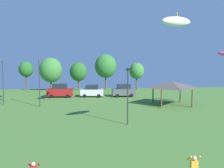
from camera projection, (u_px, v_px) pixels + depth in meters
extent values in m
sphere|color=#DBAD89|center=(33.00, 164.00, 11.37)|extent=(0.20, 0.20, 0.20)
cylinder|color=#B72D33|center=(29.00, 164.00, 11.45)|extent=(0.08, 0.46, 0.35)
cylinder|color=#B72D33|center=(38.00, 164.00, 11.49)|extent=(0.08, 0.46, 0.35)
cube|color=gold|center=(194.00, 167.00, 11.57)|extent=(0.36, 0.20, 0.65)
sphere|color=#DBAD89|center=(194.00, 158.00, 11.53)|extent=(0.24, 0.24, 0.24)
cylinder|color=gold|center=(189.00, 158.00, 11.61)|extent=(0.08, 0.52, 0.40)
cylinder|color=gold|center=(198.00, 158.00, 11.65)|extent=(0.08, 0.52, 0.40)
ellipsoid|color=white|center=(177.00, 21.00, 19.75)|extent=(3.58, 2.69, 1.07)
cube|color=yellow|center=(177.00, 19.00, 19.73)|extent=(0.16, 0.16, 1.04)
cube|color=maroon|center=(60.00, 92.00, 43.68)|extent=(4.70, 1.97, 1.31)
cube|color=#1E232D|center=(60.00, 86.00, 43.58)|extent=(2.61, 1.75, 0.92)
cylinder|color=black|center=(67.00, 96.00, 42.93)|extent=(0.65, 0.24, 0.64)
cylinder|color=black|center=(69.00, 95.00, 44.71)|extent=(0.65, 0.24, 0.64)
cylinder|color=black|center=(51.00, 96.00, 42.76)|extent=(0.65, 0.24, 0.64)
cylinder|color=black|center=(53.00, 95.00, 44.54)|extent=(0.65, 0.24, 0.64)
cube|color=silver|center=(92.00, 92.00, 44.15)|extent=(4.32, 2.14, 1.15)
cube|color=#1E232D|center=(92.00, 87.00, 44.07)|extent=(2.43, 1.84, 0.80)
cylinder|color=black|center=(99.00, 96.00, 43.33)|extent=(0.66, 0.27, 0.64)
cylinder|color=black|center=(99.00, 95.00, 45.12)|extent=(0.66, 0.27, 0.64)
cylinder|color=black|center=(85.00, 96.00, 43.29)|extent=(0.66, 0.27, 0.64)
cylinder|color=black|center=(86.00, 95.00, 45.08)|extent=(0.66, 0.27, 0.64)
cube|color=#4C5156|center=(123.00, 92.00, 44.48)|extent=(4.36, 2.02, 1.21)
cube|color=#1E232D|center=(123.00, 86.00, 44.39)|extent=(2.43, 1.77, 0.85)
cylinder|color=black|center=(131.00, 95.00, 43.84)|extent=(0.65, 0.25, 0.64)
cylinder|color=black|center=(129.00, 94.00, 45.61)|extent=(0.65, 0.25, 0.64)
cylinder|color=black|center=(117.00, 96.00, 43.45)|extent=(0.65, 0.25, 0.64)
cylinder|color=black|center=(116.00, 95.00, 45.22)|extent=(0.65, 0.25, 0.64)
cylinder|color=brown|center=(161.00, 99.00, 33.23)|extent=(0.20, 0.20, 2.60)
cylinder|color=brown|center=(192.00, 98.00, 33.67)|extent=(0.20, 0.20, 2.60)
cylinder|color=brown|center=(153.00, 95.00, 37.60)|extent=(0.20, 0.20, 2.60)
cylinder|color=brown|center=(180.00, 94.00, 38.04)|extent=(0.20, 0.20, 2.60)
pyramid|color=#564C47|center=(172.00, 84.00, 35.48)|extent=(5.81, 5.71, 1.00)
cylinder|color=#2D2D33|center=(128.00, 98.00, 23.99)|extent=(0.12, 0.12, 5.52)
cube|color=#4C4C51|center=(128.00, 70.00, 23.74)|extent=(0.36, 0.20, 0.24)
cylinder|color=#2D2D33|center=(3.00, 83.00, 35.84)|extent=(0.12, 0.12, 6.60)
cube|color=#4C4C51|center=(2.00, 60.00, 35.54)|extent=(0.36, 0.20, 0.24)
cylinder|color=#2D2D33|center=(39.00, 84.00, 34.06)|extent=(0.12, 0.12, 6.73)
cube|color=#4C4C51|center=(39.00, 59.00, 33.76)|extent=(0.36, 0.20, 0.24)
cylinder|color=brown|center=(26.00, 82.00, 55.06)|extent=(0.36, 0.36, 3.68)
ellipsoid|color=#286628|center=(26.00, 69.00, 54.80)|extent=(3.27, 3.27, 3.60)
cylinder|color=brown|center=(51.00, 85.00, 54.57)|extent=(0.36, 0.36, 2.78)
ellipsoid|color=#3D7F38|center=(51.00, 70.00, 54.28)|extent=(5.19, 5.19, 5.71)
cylinder|color=brown|center=(79.00, 84.00, 56.07)|extent=(0.36, 0.36, 2.76)
ellipsoid|color=#286628|center=(78.00, 72.00, 55.82)|extent=(4.07, 4.07, 4.48)
cylinder|color=brown|center=(106.00, 82.00, 57.33)|extent=(0.36, 0.36, 3.65)
ellipsoid|color=#337533|center=(106.00, 66.00, 57.00)|extent=(5.19, 5.19, 5.71)
cylinder|color=brown|center=(137.00, 83.00, 56.91)|extent=(0.36, 0.36, 3.14)
ellipsoid|color=#3D7F38|center=(137.00, 71.00, 56.66)|extent=(3.54, 3.54, 3.89)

